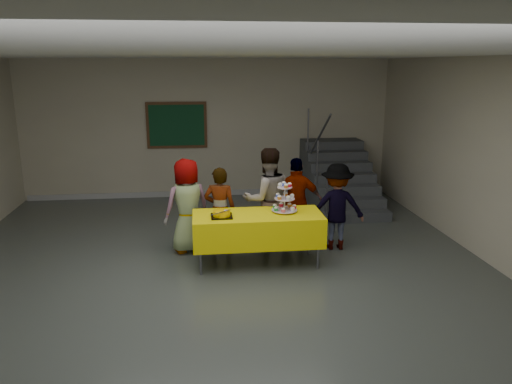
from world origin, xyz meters
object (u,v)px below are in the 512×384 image
Objects in this scene: bake_table at (258,228)px; noticeboard at (177,125)px; staircase at (337,180)px; schoolchild_e at (337,207)px; bear_cake at (222,213)px; schoolchild_d at (297,202)px; schoolchild_c at (267,199)px; cupcake_stand at (285,200)px; schoolchild_b at (220,210)px; schoolchild_a at (187,206)px.

bake_table is 4.39m from noticeboard.
staircase is at bearing -13.90° from noticeboard.
bear_cake is at bearing 24.17° from schoolchild_e.
staircase is at bearing -116.68° from schoolchild_d.
staircase is (1.88, 2.59, -0.33)m from schoolchild_c.
noticeboard is (-1.50, 3.43, 0.78)m from schoolchild_c.
schoolchild_c is at bearing -125.88° from staircase.
cupcake_stand is 1.08m from schoolchild_b.
staircase is 1.85× the size of noticeboard.
schoolchild_e reaches higher than bake_table.
schoolchild_b is at bearing -4.81° from schoolchild_c.
schoolchild_a is 1.26m from schoolchild_c.
bake_table is at bearing -170.03° from cupcake_stand.
bear_cake is 0.25× the size of schoolchild_d.
staircase reaches higher than schoolchild_d.
schoolchild_d reaches higher than schoolchild_b.
schoolchild_e is 1.06× the size of noticeboard.
staircase reaches higher than bear_cake.
schoolchild_c is (0.23, 0.64, 0.26)m from bake_table.
bake_table is 3.86m from staircase.
noticeboard reaches higher than schoolchild_c.
schoolchild_e is 0.58× the size of staircase.
schoolchild_d is 1.11× the size of noticeboard.
schoolchild_b is (-0.52, 0.57, 0.12)m from bake_table.
staircase is at bearing 61.71° from cupcake_stand.
bake_table is 0.56m from cupcake_stand.
schoolchild_b is 1.05× the size of noticeboard.
staircase reaches higher than schoolchild_b.
bear_cake is at bearing 33.23° from schoolchild_c.
schoolchild_d is at bearing -119.27° from staircase.
schoolchild_d is at bearing 65.26° from cupcake_stand.
cupcake_stand is 0.34× the size of noticeboard.
schoolchild_d is (1.75, 0.11, -0.02)m from schoolchild_a.
bear_cake reaches higher than bake_table.
staircase reaches higher than bake_table.
schoolchild_b reaches higher than bake_table.
schoolchild_b is at bearing 132.39° from bake_table.
schoolchild_e is 4.49m from noticeboard.
schoolchild_a is 3.51m from noticeboard.
schoolchild_c is (-0.17, 0.57, -0.13)m from cupcake_stand.
schoolchild_c reaches higher than bake_table.
schoolchild_c is 0.68× the size of staircase.
bake_table is at bearing -72.67° from noticeboard.
cupcake_stand is at bearing -67.26° from noticeboard.
schoolchild_d is 0.60× the size of staircase.
bear_cake is at bearing -128.52° from staircase.
noticeboard is (-3.38, 0.84, 1.11)m from staircase.
bake_table is at bearing -123.10° from staircase.
schoolchild_d reaches higher than bear_cake.
noticeboard is at bearing -47.37° from schoolchild_e.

